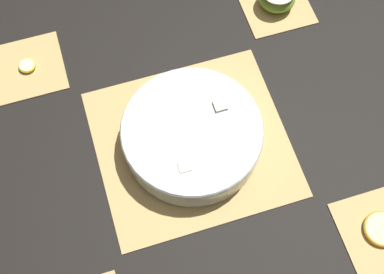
% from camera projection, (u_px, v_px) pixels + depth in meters
% --- Properties ---
extents(ground_plane, '(6.00, 6.00, 0.00)m').
position_uv_depth(ground_plane, '(192.00, 144.00, 1.14)').
color(ground_plane, black).
extents(bamboo_mat_center, '(0.40, 0.37, 0.01)m').
position_uv_depth(bamboo_mat_center, '(192.00, 143.00, 1.14)').
color(bamboo_mat_center, tan).
rests_on(bamboo_mat_center, ground_plane).
extents(coaster_mat_near_left, '(0.16, 0.16, 0.01)m').
position_uv_depth(coaster_mat_near_left, '(275.00, 5.00, 1.30)').
color(coaster_mat_near_left, tan).
rests_on(coaster_mat_near_left, ground_plane).
extents(coaster_mat_near_right, '(0.16, 0.16, 0.01)m').
position_uv_depth(coaster_mat_near_right, '(28.00, 67.00, 1.22)').
color(coaster_mat_near_right, tan).
rests_on(coaster_mat_near_right, ground_plane).
extents(coaster_mat_far_left, '(0.16, 0.16, 0.01)m').
position_uv_depth(coaster_mat_far_left, '(381.00, 230.00, 1.06)').
color(coaster_mat_far_left, tan).
rests_on(coaster_mat_far_left, ground_plane).
extents(fruit_salad_bowl, '(0.29, 0.29, 0.08)m').
position_uv_depth(fruit_salad_bowl, '(192.00, 135.00, 1.10)').
color(fruit_salad_bowl, silver).
rests_on(fruit_salad_bowl, bamboo_mat_center).
extents(orange_slice_whole, '(0.07, 0.07, 0.01)m').
position_uv_depth(orange_slice_whole, '(382.00, 229.00, 1.05)').
color(orange_slice_whole, orange).
rests_on(orange_slice_whole, coaster_mat_far_left).
extents(banana_coin_single, '(0.04, 0.04, 0.01)m').
position_uv_depth(banana_coin_single, '(27.00, 66.00, 1.21)').
color(banana_coin_single, beige).
rests_on(banana_coin_single, coaster_mat_near_right).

